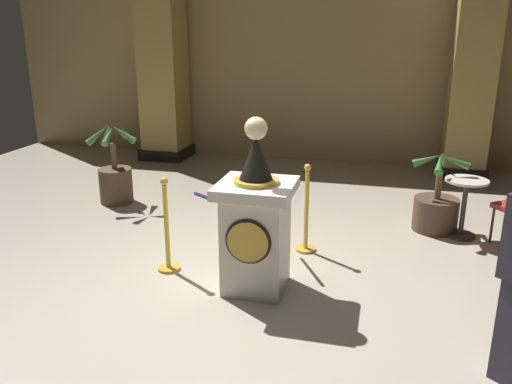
{
  "coord_description": "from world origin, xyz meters",
  "views": [
    {
      "loc": [
        1.49,
        -4.84,
        2.5
      ],
      "look_at": [
        0.32,
        -0.27,
        1.01
      ],
      "focal_mm": 36.58,
      "sensor_mm": 36.0,
      "label": 1
    }
  ],
  "objects_px": {
    "cafe_table": "(464,201)",
    "pedestal_clock": "(256,225)",
    "stanchion_far": "(167,238)",
    "potted_palm_left": "(115,178)",
    "stanchion_near": "(306,221)",
    "potted_palm_right": "(436,209)"
  },
  "relations": [
    {
      "from": "pedestal_clock",
      "to": "cafe_table",
      "type": "height_order",
      "value": "pedestal_clock"
    },
    {
      "from": "stanchion_near",
      "to": "potted_palm_right",
      "type": "distance_m",
      "value": 1.84
    },
    {
      "from": "potted_palm_left",
      "to": "cafe_table",
      "type": "height_order",
      "value": "potted_palm_left"
    },
    {
      "from": "stanchion_far",
      "to": "potted_palm_left",
      "type": "xyz_separation_m",
      "value": [
        -1.67,
        1.93,
        0.01
      ]
    },
    {
      "from": "stanchion_far",
      "to": "potted_palm_right",
      "type": "bearing_deg",
      "value": 34.07
    },
    {
      "from": "stanchion_near",
      "to": "potted_palm_right",
      "type": "height_order",
      "value": "potted_palm_right"
    },
    {
      "from": "stanchion_far",
      "to": "stanchion_near",
      "type": "bearing_deg",
      "value": 32.93
    },
    {
      "from": "potted_palm_left",
      "to": "cafe_table",
      "type": "distance_m",
      "value": 4.83
    },
    {
      "from": "potted_palm_left",
      "to": "stanchion_near",
      "type": "bearing_deg",
      "value": -19.32
    },
    {
      "from": "pedestal_clock",
      "to": "potted_palm_left",
      "type": "bearing_deg",
      "value": 142.03
    },
    {
      "from": "pedestal_clock",
      "to": "stanchion_far",
      "type": "distance_m",
      "value": 1.08
    },
    {
      "from": "stanchion_far",
      "to": "potted_palm_right",
      "type": "relative_size",
      "value": 0.97
    },
    {
      "from": "stanchion_far",
      "to": "potted_palm_right",
      "type": "height_order",
      "value": "potted_palm_right"
    },
    {
      "from": "stanchion_near",
      "to": "potted_palm_right",
      "type": "relative_size",
      "value": 0.98
    },
    {
      "from": "potted_palm_right",
      "to": "pedestal_clock",
      "type": "bearing_deg",
      "value": -131.29
    },
    {
      "from": "cafe_table",
      "to": "pedestal_clock",
      "type": "bearing_deg",
      "value": -137.87
    },
    {
      "from": "pedestal_clock",
      "to": "potted_palm_right",
      "type": "xyz_separation_m",
      "value": [
        1.84,
        2.1,
        -0.39
      ]
    },
    {
      "from": "pedestal_clock",
      "to": "stanchion_far",
      "type": "xyz_separation_m",
      "value": [
        -1.01,
        0.16,
        -0.32
      ]
    },
    {
      "from": "pedestal_clock",
      "to": "potted_palm_left",
      "type": "xyz_separation_m",
      "value": [
        -2.68,
        2.1,
        -0.3
      ]
    },
    {
      "from": "pedestal_clock",
      "to": "potted_palm_right",
      "type": "bearing_deg",
      "value": 48.71
    },
    {
      "from": "stanchion_far",
      "to": "cafe_table",
      "type": "bearing_deg",
      "value": 29.34
    },
    {
      "from": "pedestal_clock",
      "to": "stanchion_near",
      "type": "bearing_deg",
      "value": 72.21
    }
  ]
}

